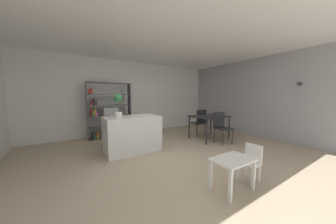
{
  "coord_description": "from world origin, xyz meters",
  "views": [
    {
      "loc": [
        -1.71,
        -2.77,
        1.38
      ],
      "look_at": [
        0.21,
        0.25,
        1.02
      ],
      "focal_mm": 16.71,
      "sensor_mm": 36.0,
      "label": 1
    }
  ],
  "objects_px": {
    "kitchen_island": "(132,134)",
    "dining_table": "(209,118)",
    "dining_chair_far": "(199,121)",
    "child_chair_right": "(251,161)",
    "potted_plant_on_island": "(118,103)",
    "open_bookshelf": "(107,111)",
    "dining_chair_near": "(221,125)",
    "child_table": "(232,164)"
  },
  "relations": [
    {
      "from": "potted_plant_on_island",
      "to": "child_table",
      "type": "distance_m",
      "value": 2.75
    },
    {
      "from": "kitchen_island",
      "to": "child_table",
      "type": "relative_size",
      "value": 2.12
    },
    {
      "from": "dining_table",
      "to": "dining_chair_near",
      "type": "xyz_separation_m",
      "value": [
        0.01,
        -0.46,
        -0.15
      ]
    },
    {
      "from": "dining_table",
      "to": "dining_chair_near",
      "type": "bearing_deg",
      "value": -88.32
    },
    {
      "from": "open_bookshelf",
      "to": "dining_table",
      "type": "xyz_separation_m",
      "value": [
        2.73,
        -1.95,
        -0.2
      ]
    },
    {
      "from": "child_chair_right",
      "to": "dining_table",
      "type": "relative_size",
      "value": 0.53
    },
    {
      "from": "dining_chair_near",
      "to": "dining_chair_far",
      "type": "height_order",
      "value": "dining_chair_far"
    },
    {
      "from": "potted_plant_on_island",
      "to": "child_table",
      "type": "bearing_deg",
      "value": -68.09
    },
    {
      "from": "dining_chair_near",
      "to": "dining_chair_far",
      "type": "xyz_separation_m",
      "value": [
        -0.01,
        0.92,
        0.01
      ]
    },
    {
      "from": "child_table",
      "to": "child_chair_right",
      "type": "distance_m",
      "value": 0.49
    },
    {
      "from": "dining_chair_near",
      "to": "potted_plant_on_island",
      "type": "bearing_deg",
      "value": 172.87
    },
    {
      "from": "child_table",
      "to": "dining_chair_near",
      "type": "xyz_separation_m",
      "value": [
        1.82,
        1.67,
        0.15
      ]
    },
    {
      "from": "kitchen_island",
      "to": "potted_plant_on_island",
      "type": "relative_size",
      "value": 2.36
    },
    {
      "from": "child_table",
      "to": "child_chair_right",
      "type": "bearing_deg",
      "value": 0.24
    },
    {
      "from": "dining_table",
      "to": "dining_chair_far",
      "type": "height_order",
      "value": "dining_chair_far"
    },
    {
      "from": "kitchen_island",
      "to": "dining_table",
      "type": "bearing_deg",
      "value": -5.53
    },
    {
      "from": "potted_plant_on_island",
      "to": "kitchen_island",
      "type": "bearing_deg",
      "value": -10.43
    },
    {
      "from": "child_table",
      "to": "dining_chair_far",
      "type": "height_order",
      "value": "dining_chair_far"
    },
    {
      "from": "kitchen_island",
      "to": "open_bookshelf",
      "type": "bearing_deg",
      "value": 98.36
    },
    {
      "from": "dining_chair_near",
      "to": "child_chair_right",
      "type": "bearing_deg",
      "value": -120.52
    },
    {
      "from": "potted_plant_on_island",
      "to": "dining_chair_near",
      "type": "distance_m",
      "value": 2.98
    },
    {
      "from": "open_bookshelf",
      "to": "dining_chair_far",
      "type": "distance_m",
      "value": 3.13
    },
    {
      "from": "dining_chair_far",
      "to": "kitchen_island",
      "type": "bearing_deg",
      "value": 1.2
    },
    {
      "from": "kitchen_island",
      "to": "dining_chair_near",
      "type": "distance_m",
      "value": 2.59
    },
    {
      "from": "kitchen_island",
      "to": "dining_chair_far",
      "type": "distance_m",
      "value": 2.49
    },
    {
      "from": "dining_chair_far",
      "to": "child_chair_right",
      "type": "bearing_deg",
      "value": 59.07
    },
    {
      "from": "child_table",
      "to": "dining_chair_far",
      "type": "relative_size",
      "value": 0.67
    },
    {
      "from": "kitchen_island",
      "to": "open_bookshelf",
      "type": "height_order",
      "value": "open_bookshelf"
    },
    {
      "from": "potted_plant_on_island",
      "to": "dining_chair_far",
      "type": "xyz_separation_m",
      "value": [
        2.79,
        0.16,
        -0.68
      ]
    },
    {
      "from": "kitchen_island",
      "to": "dining_chair_near",
      "type": "xyz_separation_m",
      "value": [
        2.49,
        -0.7,
        0.09
      ]
    },
    {
      "from": "kitchen_island",
      "to": "child_table",
      "type": "distance_m",
      "value": 2.47
    },
    {
      "from": "potted_plant_on_island",
      "to": "dining_chair_far",
      "type": "distance_m",
      "value": 2.87
    },
    {
      "from": "potted_plant_on_island",
      "to": "dining_table",
      "type": "distance_m",
      "value": 2.85
    },
    {
      "from": "potted_plant_on_island",
      "to": "dining_chair_near",
      "type": "relative_size",
      "value": 0.61
    },
    {
      "from": "open_bookshelf",
      "to": "child_table",
      "type": "xyz_separation_m",
      "value": [
        0.92,
        -4.08,
        -0.5
      ]
    },
    {
      "from": "open_bookshelf",
      "to": "child_chair_right",
      "type": "xyz_separation_m",
      "value": [
        1.41,
        -4.08,
        -0.56
      ]
    },
    {
      "from": "potted_plant_on_island",
      "to": "dining_table",
      "type": "xyz_separation_m",
      "value": [
        2.78,
        -0.3,
        -0.53
      ]
    },
    {
      "from": "open_bookshelf",
      "to": "dining_table",
      "type": "distance_m",
      "value": 3.36
    },
    {
      "from": "potted_plant_on_island",
      "to": "dining_chair_far",
      "type": "height_order",
      "value": "potted_plant_on_island"
    },
    {
      "from": "dining_chair_near",
      "to": "dining_chair_far",
      "type": "distance_m",
      "value": 0.92
    },
    {
      "from": "child_chair_right",
      "to": "potted_plant_on_island",
      "type": "bearing_deg",
      "value": -151.18
    },
    {
      "from": "dining_table",
      "to": "dining_chair_near",
      "type": "height_order",
      "value": "dining_chair_near"
    }
  ]
}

